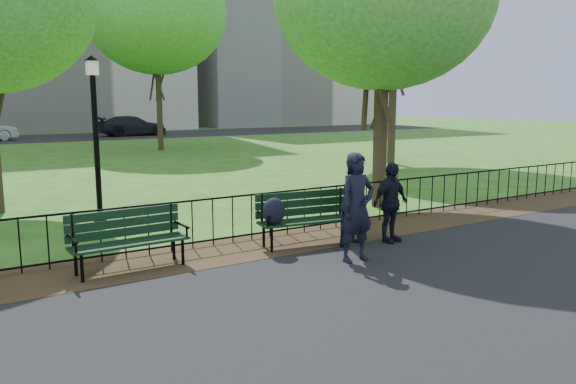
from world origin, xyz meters
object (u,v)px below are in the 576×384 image
park_bench_main (292,212)px  lamppost (96,133)px  person_mid (357,204)px  sedan_dark (132,126)px  tree_far_e (156,14)px  person_right (390,203)px  park_bench_left_a (128,233)px  person_left (357,207)px

park_bench_main → lamppost: 4.88m
person_mid → sedan_dark: size_ratio=0.30×
tree_far_e → lamppost: bearing=-113.7°
tree_far_e → person_right: (-3.05, -21.14, -6.22)m
tree_far_e → sedan_dark: bearing=79.6°
park_bench_main → park_bench_left_a: bearing=-176.6°
tree_far_e → person_mid: tree_far_e is taller
park_bench_main → person_right: (1.73, -0.67, 0.10)m
person_right → lamppost: bearing=123.8°
park_bench_left_a → person_left: 3.68m
lamppost → person_left: lamppost is taller
tree_far_e → person_left: bearing=-101.4°
person_mid → tree_far_e: bearing=62.4°
person_mid → person_right: (0.68, -0.15, -0.01)m
park_bench_main → person_mid: bearing=-18.5°
lamppost → person_mid: size_ratio=2.35×
lamppost → park_bench_left_a: bearing=-97.5°
park_bench_left_a → tree_far_e: size_ratio=0.18×
tree_far_e → sedan_dark: tree_far_e is taller
person_right → park_bench_left_a: bearing=161.6°
lamppost → person_right: (4.14, -4.72, -1.18)m
park_bench_left_a → sedan_dark: (10.04, 32.96, 0.15)m
park_bench_left_a → person_right: (4.65, -0.90, 0.17)m
park_bench_main → tree_far_e: bearing=84.6°
park_bench_left_a → lamppost: (0.50, 3.82, 1.35)m
park_bench_left_a → sedan_dark: bearing=70.9°
park_bench_main → tree_far_e: size_ratio=0.19×
lamppost → tree_far_e: (7.20, 16.43, 5.03)m
park_bench_main → person_left: (0.41, -1.32, 0.25)m
person_left → person_mid: person_left is taller
lamppost → person_left: bearing=-62.3°
park_bench_left_a → tree_far_e: 22.58m
park_bench_left_a → sedan_dark: 34.46m
park_bench_main → person_right: bearing=-13.4°
person_left → lamppost: bearing=118.1°
person_right → sedan_dark: (5.39, 33.86, -0.02)m
person_mid → lamppost: bearing=109.7°
tree_far_e → person_right: bearing=-98.2°
sedan_dark → park_bench_main: bearing=165.4°
person_left → person_mid: size_ratio=1.18×
park_bench_left_a → sedan_dark: size_ratio=0.37×
tree_far_e → park_bench_left_a: bearing=-110.8°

